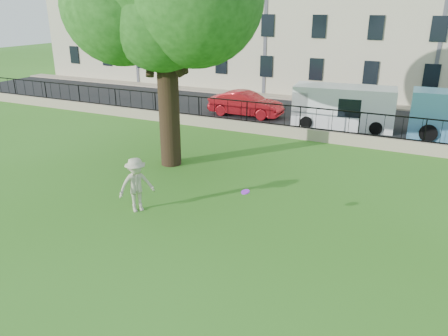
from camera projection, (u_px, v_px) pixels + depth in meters
The scene contains 10 objects.
ground at pixel (183, 242), 12.96m from camera, with size 120.00×120.00×0.00m, color #37771C.
retaining_wall at pixel (299, 133), 23.00m from camera, with size 50.00×0.40×0.60m, color tan.
iron_railing at pixel (300, 117), 22.70m from camera, with size 50.00×0.05×1.13m.
street at pixel (320, 119), 27.08m from camera, with size 60.00×9.00×0.01m, color black.
sidewalk at pixel (338, 102), 31.45m from camera, with size 60.00×1.40×0.12m, color tan.
building_row at pixel (361, 1), 33.84m from camera, with size 56.40×10.40×13.80m.
man at pixel (136, 185), 14.65m from camera, with size 1.23×0.71×1.90m, color #B8B196.
frisbee at pixel (245, 192), 13.35m from camera, with size 0.27×0.27×0.03m, color #A72AF1.
red_sedan at pixel (246, 104), 27.53m from camera, with size 1.62×4.65×1.53m, color red.
white_van at pixel (343, 107), 24.94m from camera, with size 5.56×2.17×2.34m, color white.
Camera 1 is at (5.99, -9.73, 6.61)m, focal length 35.00 mm.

